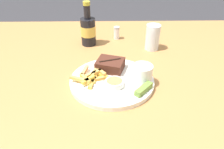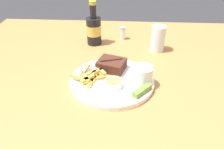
% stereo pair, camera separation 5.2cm
% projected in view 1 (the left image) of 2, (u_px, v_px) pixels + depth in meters
% --- Properties ---
extents(dining_table, '(1.43, 1.31, 0.76)m').
position_uv_depth(dining_table, '(112.00, 97.00, 0.85)').
color(dining_table, '#A87542').
rests_on(dining_table, ground_plane).
extents(dinner_plate, '(0.31, 0.31, 0.02)m').
position_uv_depth(dinner_plate, '(112.00, 81.00, 0.81)').
color(dinner_plate, white).
rests_on(dinner_plate, dining_table).
extents(steak_portion, '(0.12, 0.11, 0.04)m').
position_uv_depth(steak_portion, '(110.00, 65.00, 0.85)').
color(steak_portion, '#472319').
rests_on(steak_portion, dinner_plate).
extents(fries_pile, '(0.15, 0.13, 0.02)m').
position_uv_depth(fries_pile, '(91.00, 77.00, 0.79)').
color(fries_pile, '#E99E5A').
rests_on(fries_pile, dinner_plate).
extents(coleslaw_cup, '(0.07, 0.07, 0.06)m').
position_uv_depth(coleslaw_cup, '(142.00, 72.00, 0.78)').
color(coleslaw_cup, white).
rests_on(coleslaw_cup, dinner_plate).
extents(dipping_sauce_cup, '(0.06, 0.06, 0.02)m').
position_uv_depth(dipping_sauce_cup, '(115.00, 83.00, 0.76)').
color(dipping_sauce_cup, silver).
rests_on(dipping_sauce_cup, dinner_plate).
extents(pickle_spear, '(0.07, 0.07, 0.02)m').
position_uv_depth(pickle_spear, '(144.00, 89.00, 0.73)').
color(pickle_spear, olive).
rests_on(pickle_spear, dinner_plate).
extents(fork_utensil, '(0.12, 0.08, 0.00)m').
position_uv_depth(fork_utensil, '(92.00, 86.00, 0.76)').
color(fork_utensil, '#B7B7BC').
rests_on(fork_utensil, dinner_plate).
extents(beer_bottle, '(0.07, 0.07, 0.21)m').
position_uv_depth(beer_bottle, '(88.00, 30.00, 1.04)').
color(beer_bottle, black).
rests_on(beer_bottle, dining_table).
extents(drinking_glass, '(0.06, 0.06, 0.12)m').
position_uv_depth(drinking_glass, '(153.00, 37.00, 1.01)').
color(drinking_glass, silver).
rests_on(drinking_glass, dining_table).
extents(salt_shaker, '(0.03, 0.03, 0.07)m').
position_uv_depth(salt_shaker, '(117.00, 33.00, 1.12)').
color(salt_shaker, white).
rests_on(salt_shaker, dining_table).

